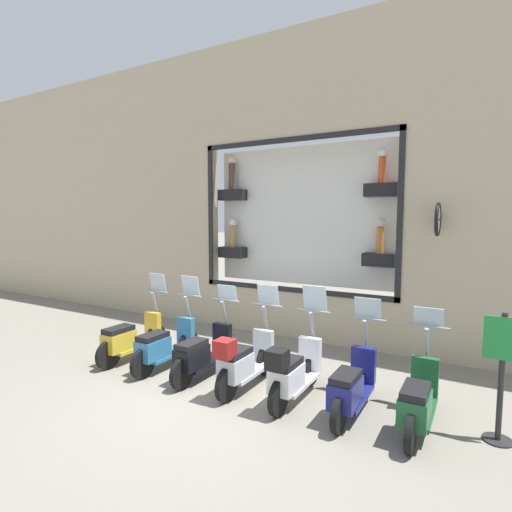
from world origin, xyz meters
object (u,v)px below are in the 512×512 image
scooter_navy_1 (351,386)px  scooter_teal_5 (164,345)px  scooter_silver_3 (243,361)px  scooter_black_4 (202,354)px  scooter_white_2 (293,372)px  scooter_yellow_6 (130,338)px  scooter_green_0 (418,401)px  shop_sign_post (502,373)px

scooter_navy_1 → scooter_teal_5: 3.61m
scooter_silver_3 → scooter_black_4: 0.91m
scooter_black_4 → scooter_teal_5: scooter_teal_5 is taller
scooter_white_2 → scooter_silver_3: (-0.00, 0.90, 0.00)m
scooter_navy_1 → scooter_silver_3: size_ratio=0.99×
scooter_teal_5 → scooter_yellow_6: scooter_teal_5 is taller
scooter_green_0 → scooter_yellow_6: (0.01, 5.41, 0.02)m
shop_sign_post → scooter_navy_1: bearing=98.2°
scooter_silver_3 → scooter_yellow_6: 2.71m
scooter_navy_1 → scooter_yellow_6: scooter_yellow_6 is taller
scooter_navy_1 → scooter_teal_5: bearing=89.9°
scooter_white_2 → scooter_yellow_6: 3.61m
shop_sign_post → scooter_yellow_6: bearing=92.3°
scooter_white_2 → scooter_silver_3: scooter_white_2 is taller
scooter_green_0 → shop_sign_post: 1.08m
scooter_yellow_6 → shop_sign_post: (0.26, -6.35, 0.46)m
scooter_silver_3 → scooter_yellow_6: scooter_yellow_6 is taller
scooter_green_0 → shop_sign_post: (0.27, -0.93, 0.48)m
scooter_green_0 → scooter_teal_5: scooter_teal_5 is taller
scooter_yellow_6 → scooter_black_4: bearing=-90.1°
scooter_silver_3 → scooter_teal_5: size_ratio=1.00×
scooter_black_4 → shop_sign_post: 4.57m
scooter_silver_3 → scooter_black_4: size_ratio=1.00×
scooter_green_0 → scooter_black_4: size_ratio=1.00×
scooter_green_0 → scooter_black_4: scooter_black_4 is taller
scooter_green_0 → scooter_navy_1: 0.90m
scooter_navy_1 → scooter_white_2: size_ratio=1.00×
scooter_green_0 → scooter_navy_1: bearing=89.9°
scooter_white_2 → shop_sign_post: scooter_white_2 is taller
scooter_teal_5 → scooter_yellow_6: 0.90m
shop_sign_post → scooter_black_4: bearing=93.3°
scooter_silver_3 → scooter_teal_5: scooter_teal_5 is taller
scooter_green_0 → scooter_teal_5: (0.01, 4.51, 0.02)m
scooter_green_0 → shop_sign_post: size_ratio=1.07×
scooter_green_0 → scooter_teal_5: size_ratio=0.99×
scooter_green_0 → scooter_silver_3: bearing=91.1°
scooter_green_0 → scooter_silver_3: (-0.05, 2.71, 0.06)m
scooter_navy_1 → scooter_teal_5: scooter_teal_5 is taller
scooter_silver_3 → scooter_black_4: bearing=86.5°
scooter_silver_3 → scooter_teal_5: 1.81m
scooter_navy_1 → scooter_teal_5: size_ratio=0.99×
scooter_navy_1 → scooter_black_4: size_ratio=1.00×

